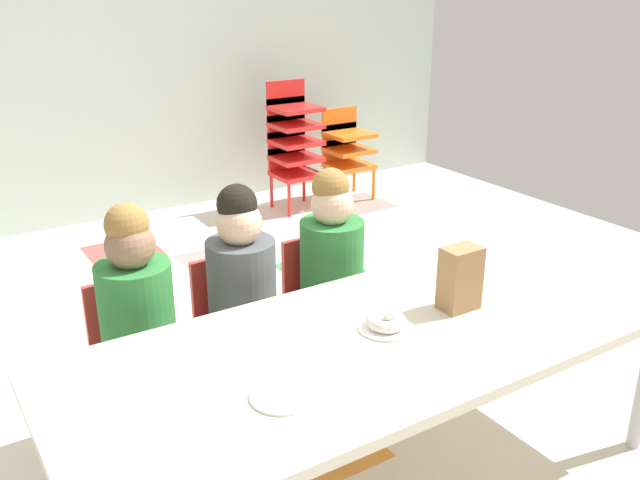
# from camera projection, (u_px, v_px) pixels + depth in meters

# --- Properties ---
(ground_plane) EXTENTS (6.07, 5.03, 0.02)m
(ground_plane) POSITION_uv_depth(u_px,v_px,m) (255.00, 389.00, 2.93)
(ground_plane) COLOR silver
(back_wall) EXTENTS (6.07, 0.10, 2.67)m
(back_wall) POSITION_uv_depth(u_px,v_px,m) (67.00, 23.00, 4.42)
(back_wall) COLOR #B2C1B7
(back_wall) RESTS_ON ground_plane
(craft_table) EXTENTS (2.03, 0.83, 0.57)m
(craft_table) POSITION_uv_depth(u_px,v_px,m) (376.00, 347.00, 2.19)
(craft_table) COLOR beige
(craft_table) RESTS_ON ground_plane
(seated_child_near_camera) EXTENTS (0.34, 0.34, 0.92)m
(seated_child_near_camera) POSITION_uv_depth(u_px,v_px,m) (135.00, 305.00, 2.41)
(seated_child_near_camera) COLOR red
(seated_child_near_camera) RESTS_ON ground_plane
(seated_child_middle_seat) EXTENTS (0.34, 0.34, 0.92)m
(seated_child_middle_seat) POSITION_uv_depth(u_px,v_px,m) (241.00, 279.00, 2.61)
(seated_child_middle_seat) COLOR red
(seated_child_middle_seat) RESTS_ON ground_plane
(seated_child_far_right) EXTENTS (0.32, 0.31, 0.92)m
(seated_child_far_right) POSITION_uv_depth(u_px,v_px,m) (331.00, 257.00, 2.81)
(seated_child_far_right) COLOR red
(seated_child_far_right) RESTS_ON ground_plane
(kid_chair_red_stack) EXTENTS (0.32, 0.30, 0.92)m
(kid_chair_red_stack) POSITION_uv_depth(u_px,v_px,m) (293.00, 139.00, 4.98)
(kid_chair_red_stack) COLOR red
(kid_chair_red_stack) RESTS_ON ground_plane
(kid_chair_orange_stack) EXTENTS (0.32, 0.30, 0.68)m
(kid_chair_orange_stack) POSITION_uv_depth(u_px,v_px,m) (346.00, 147.00, 5.26)
(kid_chair_orange_stack) COLOR orange
(kid_chair_orange_stack) RESTS_ON ground_plane
(paper_bag_brown) EXTENTS (0.13, 0.09, 0.22)m
(paper_bag_brown) POSITION_uv_depth(u_px,v_px,m) (460.00, 278.00, 2.31)
(paper_bag_brown) COLOR #9E754C
(paper_bag_brown) RESTS_ON craft_table
(paper_plate_near_edge) EXTENTS (0.18, 0.18, 0.01)m
(paper_plate_near_edge) POSITION_uv_depth(u_px,v_px,m) (386.00, 328.00, 2.21)
(paper_plate_near_edge) COLOR white
(paper_plate_near_edge) RESTS_ON craft_table
(paper_plate_center_table) EXTENTS (0.18, 0.18, 0.01)m
(paper_plate_center_table) POSITION_uv_depth(u_px,v_px,m) (283.00, 396.00, 1.86)
(paper_plate_center_table) COLOR white
(paper_plate_center_table) RESTS_ON craft_table
(donut_powdered_on_plate) EXTENTS (0.13, 0.13, 0.04)m
(donut_powdered_on_plate) POSITION_uv_depth(u_px,v_px,m) (386.00, 321.00, 2.20)
(donut_powdered_on_plate) COLOR white
(donut_powdered_on_plate) RESTS_ON craft_table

